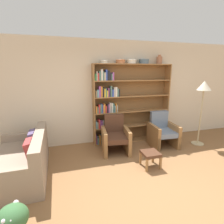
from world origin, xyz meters
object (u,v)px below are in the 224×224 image
bowl_brass (121,61)px  bowl_olive (144,61)px  couch (23,162)px  bowl_sage (104,62)px  bookshelf (124,104)px  floor_lamp (204,91)px  bowl_copper (131,61)px  armchair_leather (115,136)px  footstool (150,155)px  potted_plant (13,221)px  vase_tall (159,60)px  armchair_cushioned (162,132)px

bowl_brass → bowl_olive: bowl_olive is taller
couch → bowl_sage: bearing=-61.9°
bowl_sage → bookshelf: bearing=1.6°
bowl_brass → floor_lamp: 2.27m
bowl_copper → couch: bearing=-157.7°
bookshelf → armchair_leather: bookshelf is taller
footstool → potted_plant: 2.53m
couch → potted_plant: bearing=-175.5°
vase_tall → floor_lamp: bearing=-39.7°
bowl_sage → potted_plant: (-1.71, -2.47, -1.93)m
bowl_brass → armchair_cushioned: (1.00, -0.56, -1.81)m
vase_tall → floor_lamp: 1.41m
armchair_leather → footstool: bearing=125.4°
armchair_cushioned → bowl_olive: bearing=-54.6°
bowl_copper → couch: 3.39m
bookshelf → couch: bookshelf is taller
bowl_olive → floor_lamp: bearing=-28.8°
bowl_olive → armchair_leather: bearing=-149.9°
couch → footstool: couch is taller
bowl_olive → potted_plant: bearing=-138.6°
bowl_copper → armchair_cushioned: bowl_copper is taller
potted_plant → bowl_brass: bearing=49.1°
bowl_brass → couch: bowl_brass is taller
floor_lamp → footstool: bearing=-158.7°
armchair_cushioned → floor_lamp: size_ratio=0.52×
bowl_olive → floor_lamp: size_ratio=0.16×
bowl_copper → potted_plant: (-2.44, -2.47, -1.95)m
armchair_cushioned → floor_lamp: 1.48m
couch → armchair_cushioned: armchair_cushioned is taller
bowl_brass → bowl_copper: size_ratio=0.96×
bowl_copper → armchair_leather: (-0.60, -0.56, -1.81)m
bookshelf → armchair_cushioned: 1.26m
vase_tall → armchair_cushioned: (-0.11, -0.56, -1.86)m
vase_tall → armchair_cushioned: vase_tall is taller
bowl_brass → couch: (-2.29, -1.06, -1.91)m
bowl_brass → footstool: bowl_brass is taller
armchair_leather → couch: bearing=21.4°
bowl_sage → bowl_brass: bowl_brass is taller
couch → potted_plant: 1.41m
bowl_sage → floor_lamp: 2.66m
bowl_olive → vase_tall: bearing=0.0°
bowl_brass → floor_lamp: (2.01, -0.74, -0.74)m
floor_lamp → footstool: 2.30m
bookshelf → armchair_leather: 0.98m
bookshelf → footstool: size_ratio=6.32×
bowl_copper → bowl_olive: bearing=0.0°
bowl_brass → couch: bearing=-155.1°
armchair_leather → floor_lamp: 2.56m
footstool → floor_lamp: bearing=21.3°
bowl_sage → armchair_cushioned: 2.36m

